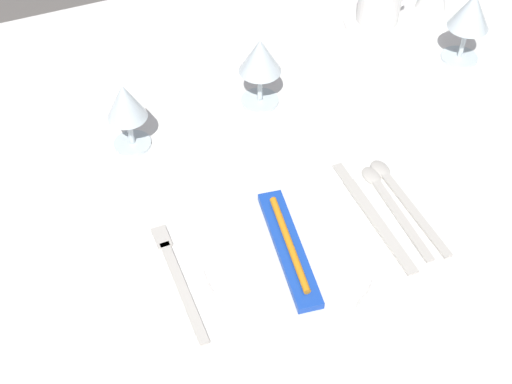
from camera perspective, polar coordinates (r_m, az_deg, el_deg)
The scene contains 13 objects.
ground_plane at distance 1.72m, azimuth -0.21°, elevation -14.70°, with size 6.00×6.00×0.00m, color slate.
dining_table at distance 1.18m, azimuth -0.30°, elevation 0.32°, with size 1.80×1.11×0.74m.
dinner_plate at distance 0.98m, azimuth 2.74°, elevation -5.23°, with size 0.25×0.25×0.02m, color white.
toothbrush_package at distance 0.96m, azimuth 2.78°, elevation -4.63°, with size 0.07×0.21×0.02m.
fork_outer at distance 0.97m, azimuth -6.60°, elevation -7.03°, with size 0.02×0.21×0.00m.
dinner_knife at distance 1.04m, azimuth 9.88°, elevation -2.16°, with size 0.02×0.24×0.00m.
spoon_soup at distance 1.07m, azimuth 11.02°, elevation -0.64°, with size 0.03×0.20×0.01m.
spoon_dessert at distance 1.08m, azimuth 11.97°, elevation -0.18°, with size 0.03×0.21×0.01m.
saucer_left at distance 1.44m, azimuth 10.09°, elevation 13.90°, with size 0.14×0.14×0.01m, color white.
coffee_cup_left at distance 1.42m, azimuth 10.36°, elevation 15.25°, with size 0.11×0.08×0.07m.
wine_glass_centre at distance 1.17m, azimuth 0.35°, elevation 11.03°, with size 0.07×0.07×0.13m.
wine_glass_left at distance 1.33m, azimuth 17.56°, elevation 14.00°, with size 0.08×0.08×0.14m.
wine_glass_right at distance 1.10m, azimuth -10.87°, elevation 7.14°, with size 0.06×0.06×0.13m.
Camera 1 is at (-0.31, -0.74, 1.53)m, focal length 47.71 mm.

